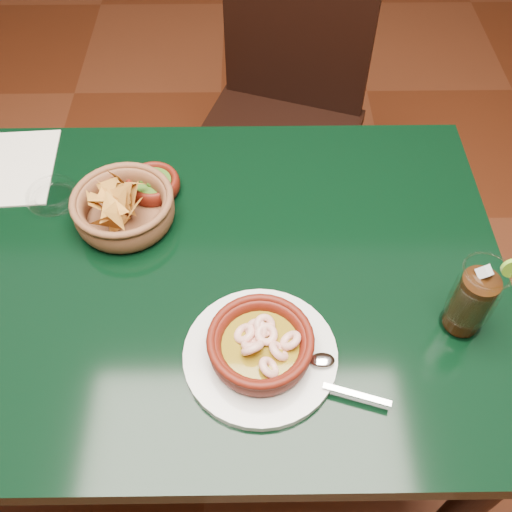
{
  "coord_description": "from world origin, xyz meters",
  "views": [
    {
      "loc": [
        0.13,
        -0.63,
        1.59
      ],
      "look_at": [
        0.14,
        -0.02,
        0.81
      ],
      "focal_mm": 40.0,
      "sensor_mm": 36.0,
      "label": 1
    }
  ],
  "objects_px": {
    "shrimp_plate": "(261,348)",
    "dining_chair": "(281,117)",
    "cola_drink": "(473,299)",
    "chip_basket": "(123,207)",
    "dining_table": "(185,298)"
  },
  "relations": [
    {
      "from": "shrimp_plate",
      "to": "dining_chair",
      "type": "bearing_deg",
      "value": 85.05
    },
    {
      "from": "dining_chair",
      "to": "cola_drink",
      "type": "xyz_separation_m",
      "value": [
        0.26,
        -0.83,
        0.29
      ]
    },
    {
      "from": "dining_table",
      "to": "shrimp_plate",
      "type": "distance_m",
      "value": 0.27
    },
    {
      "from": "dining_chair",
      "to": "shrimp_plate",
      "type": "height_order",
      "value": "dining_chair"
    },
    {
      "from": "shrimp_plate",
      "to": "chip_basket",
      "type": "relative_size",
      "value": 1.43
    },
    {
      "from": "shrimp_plate",
      "to": "cola_drink",
      "type": "distance_m",
      "value": 0.35
    },
    {
      "from": "dining_chair",
      "to": "cola_drink",
      "type": "distance_m",
      "value": 0.92
    },
    {
      "from": "dining_table",
      "to": "dining_chair",
      "type": "relative_size",
      "value": 1.24
    },
    {
      "from": "dining_chair",
      "to": "shrimp_plate",
      "type": "distance_m",
      "value": 0.93
    },
    {
      "from": "shrimp_plate",
      "to": "chip_basket",
      "type": "height_order",
      "value": "chip_basket"
    },
    {
      "from": "dining_chair",
      "to": "cola_drink",
      "type": "relative_size",
      "value": 5.51
    },
    {
      "from": "chip_basket",
      "to": "cola_drink",
      "type": "distance_m",
      "value": 0.65
    },
    {
      "from": "chip_basket",
      "to": "shrimp_plate",
      "type": "bearing_deg",
      "value": -49.56
    },
    {
      "from": "dining_chair",
      "to": "cola_drink",
      "type": "height_order",
      "value": "dining_chair"
    },
    {
      "from": "dining_chair",
      "to": "shrimp_plate",
      "type": "bearing_deg",
      "value": -94.95
    }
  ]
}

